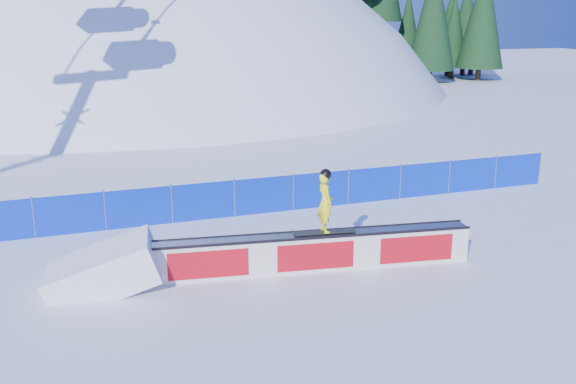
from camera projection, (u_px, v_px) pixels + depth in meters
name	position (u px, v px, depth m)	size (l,w,h in m)	color
ground	(317.00, 262.00, 16.89)	(160.00, 160.00, 0.00)	white
snow_hill	(144.00, 282.00, 59.80)	(64.00, 64.00, 64.00)	silver
safety_fence	(264.00, 195.00, 20.80)	(22.05, 0.05, 1.30)	#0529C0
rail_box	(313.00, 252.00, 16.23)	(8.22, 1.77, 0.99)	silver
snow_ramp	(105.00, 286.00, 15.39)	(2.55, 1.70, 0.96)	white
snowboarder	(325.00, 202.00, 15.93)	(1.60, 0.56, 1.65)	black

